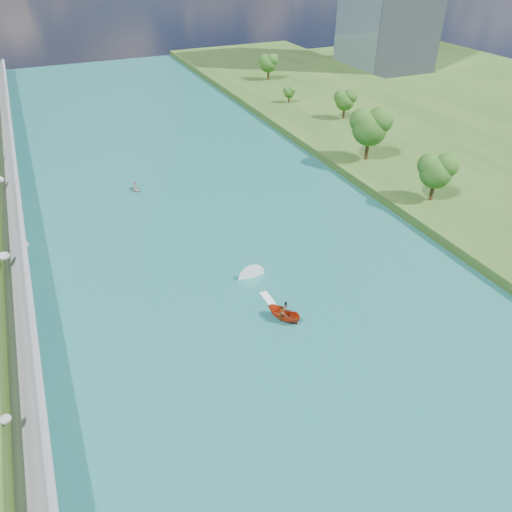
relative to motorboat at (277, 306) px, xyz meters
name	(u,v)px	position (x,y,z in m)	size (l,w,h in m)	color
ground	(281,326)	(-0.76, -2.44, -0.76)	(260.00, 260.00, 0.00)	#2D5119
river_water	(217,239)	(-0.76, 17.56, -0.71)	(55.00, 240.00, 0.10)	#17574F
berm_east	(484,175)	(48.74, 17.56, -0.01)	(44.00, 240.00, 1.50)	#2D5119
riprap_bank	(16,277)	(-26.60, 16.57, 1.03)	(4.07, 236.00, 4.20)	slate
trees_east	(425,150)	(37.32, 20.84, 5.15)	(16.61, 137.64, 11.02)	#144E16
motorboat	(277,306)	(0.00, 0.00, 0.00)	(3.60, 18.84, 2.23)	#A82C0D
raft	(136,189)	(-7.69, 37.67, -0.33)	(2.64, 3.05, 1.48)	gray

